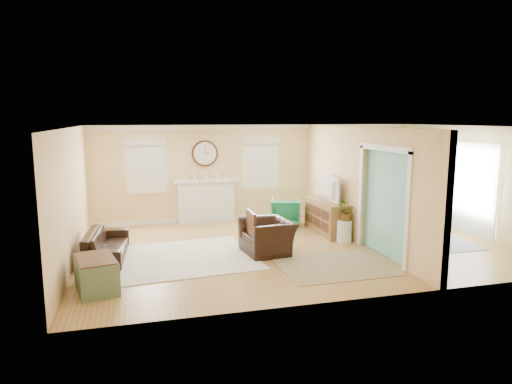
{
  "coord_description": "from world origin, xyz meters",
  "views": [
    {
      "loc": [
        -3.3,
        -9.09,
        2.78
      ],
      "look_at": [
        -0.8,
        0.3,
        1.2
      ],
      "focal_mm": 32.0,
      "sensor_mm": 36.0,
      "label": 1
    }
  ],
  "objects_px": {
    "green_chair": "(286,212)",
    "dining_table": "(401,224)",
    "sofa": "(106,245)",
    "eames_chair": "(267,236)",
    "credenza": "(327,217)"
  },
  "relations": [
    {
      "from": "dining_table",
      "to": "sofa",
      "type": "bearing_deg",
      "value": 80.77
    },
    {
      "from": "dining_table",
      "to": "green_chair",
      "type": "bearing_deg",
      "value": 41.97
    },
    {
      "from": "eames_chair",
      "to": "dining_table",
      "type": "relative_size",
      "value": 0.61
    },
    {
      "from": "sofa",
      "to": "green_chair",
      "type": "relative_size",
      "value": 2.5
    },
    {
      "from": "green_chair",
      "to": "dining_table",
      "type": "relative_size",
      "value": 0.44
    },
    {
      "from": "sofa",
      "to": "credenza",
      "type": "height_order",
      "value": "credenza"
    },
    {
      "from": "dining_table",
      "to": "credenza",
      "type": "bearing_deg",
      "value": 53.51
    },
    {
      "from": "sofa",
      "to": "green_chair",
      "type": "distance_m",
      "value": 4.75
    },
    {
      "from": "sofa",
      "to": "eames_chair",
      "type": "bearing_deg",
      "value": -94.48
    },
    {
      "from": "sofa",
      "to": "dining_table",
      "type": "height_order",
      "value": "dining_table"
    },
    {
      "from": "sofa",
      "to": "credenza",
      "type": "xyz_separation_m",
      "value": [
        5.11,
        0.79,
        0.12
      ]
    },
    {
      "from": "sofa",
      "to": "green_chair",
      "type": "xyz_separation_m",
      "value": [
        4.39,
        1.81,
        0.07
      ]
    },
    {
      "from": "sofa",
      "to": "dining_table",
      "type": "bearing_deg",
      "value": -86.14
    },
    {
      "from": "green_chair",
      "to": "dining_table",
      "type": "height_order",
      "value": "green_chair"
    },
    {
      "from": "eames_chair",
      "to": "green_chair",
      "type": "bearing_deg",
      "value": 147.0
    }
  ]
}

